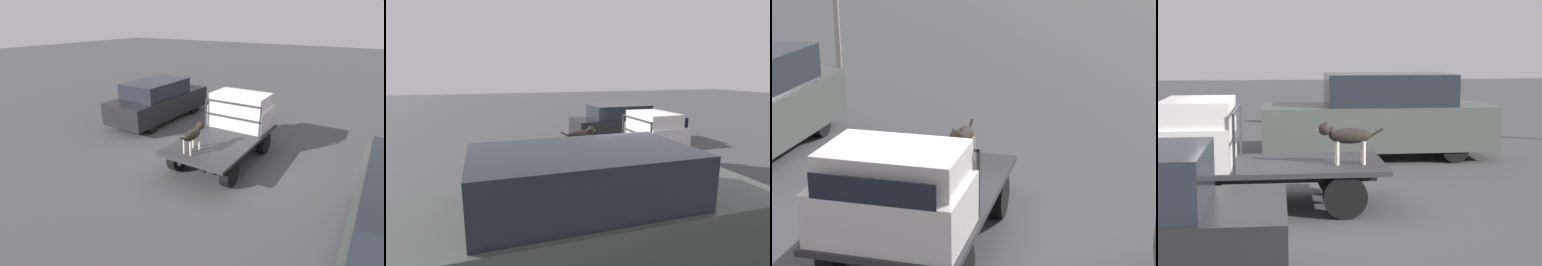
% 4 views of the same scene
% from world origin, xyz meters
% --- Properties ---
extents(ground_plane, '(80.00, 80.00, 0.00)m').
position_xyz_m(ground_plane, '(0.00, 0.00, 0.00)').
color(ground_plane, '#474749').
extents(flatbed_truck, '(3.78, 1.91, 0.74)m').
position_xyz_m(flatbed_truck, '(0.00, 0.00, 0.55)').
color(flatbed_truck, black).
rests_on(flatbed_truck, ground).
extents(truck_cab, '(1.27, 1.79, 1.06)m').
position_xyz_m(truck_cab, '(1.18, 0.00, 1.25)').
color(truck_cab, silver).
rests_on(truck_cab, flatbed_truck).
extents(truck_headboard, '(0.04, 1.79, 0.91)m').
position_xyz_m(truck_headboard, '(0.50, 0.00, 1.34)').
color(truck_headboard, '#2D2D30').
rests_on(truck_headboard, flatbed_truck).
extents(dog, '(1.09, 0.26, 0.72)m').
position_xyz_m(dog, '(-1.23, 0.23, 1.21)').
color(dog, beige).
rests_on(dog, flatbed_truck).
extents(parked_sedan, '(4.56, 1.75, 1.63)m').
position_xyz_m(parked_sedan, '(1.98, 3.95, 0.82)').
color(parked_sedan, black).
rests_on(parked_sedan, ground).
extents(parked_pickup_far, '(5.37, 1.87, 2.00)m').
position_xyz_m(parked_pickup_far, '(-2.56, -4.45, 0.98)').
color(parked_pickup_far, black).
rests_on(parked_pickup_far, ground).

